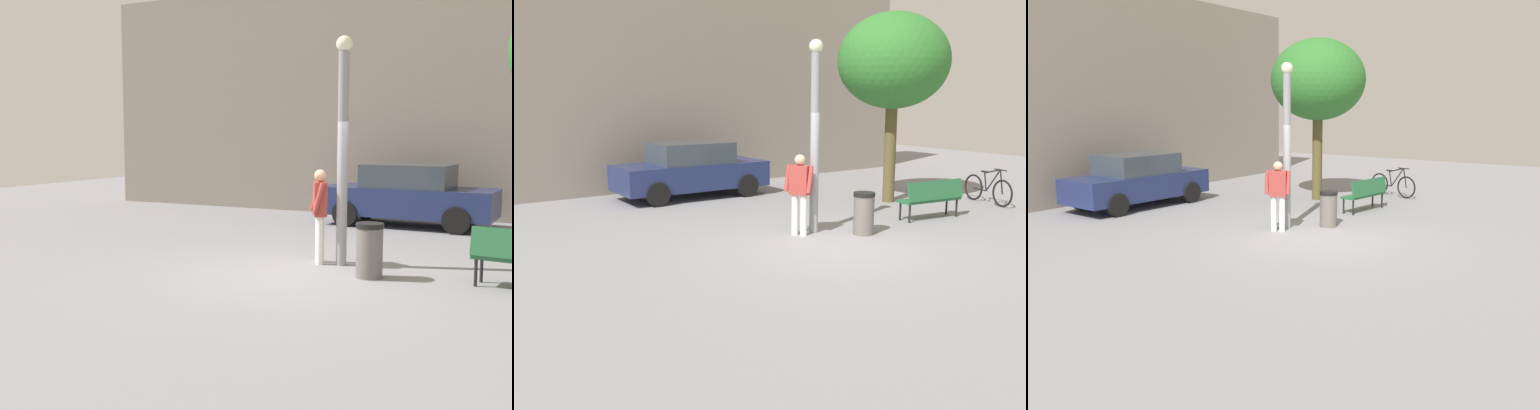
# 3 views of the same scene
# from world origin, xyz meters

# --- Properties ---
(ground_plane) EXTENTS (36.00, 36.00, 0.00)m
(ground_plane) POSITION_xyz_m (0.00, 0.00, 0.00)
(ground_plane) COLOR gray
(building_facade) EXTENTS (19.74, 2.00, 6.62)m
(building_facade) POSITION_xyz_m (0.00, 9.05, 3.31)
(building_facade) COLOR gray
(building_facade) RESTS_ON ground_plane
(lamppost) EXTENTS (0.28, 0.28, 3.95)m
(lamppost) POSITION_xyz_m (0.43, 1.11, 2.13)
(lamppost) COLOR gray
(lamppost) RESTS_ON ground_plane
(person_by_lamppost) EXTENTS (0.47, 0.63, 1.67)m
(person_by_lamppost) POSITION_xyz_m (0.02, 1.09, 0.97)
(person_by_lamppost) COLOR white
(person_by_lamppost) RESTS_ON ground_plane
(parked_car_navy) EXTENTS (4.25, 1.93, 1.55)m
(parked_car_navy) POSITION_xyz_m (0.33, 6.38, 0.77)
(parked_car_navy) COLOR navy
(parked_car_navy) RESTS_ON ground_plane
(trash_bin) EXTENTS (0.44, 0.44, 0.88)m
(trash_bin) POSITION_xyz_m (1.15, 0.37, 0.44)
(trash_bin) COLOR #66605B
(trash_bin) RESTS_ON ground_plane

